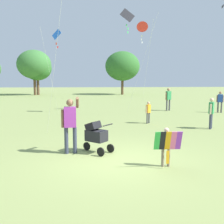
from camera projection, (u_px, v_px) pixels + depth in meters
ground_plane at (116, 160)px, 7.75m from camera, size 120.00×120.00×0.00m
treeline_distant at (23, 66)px, 36.81m from camera, size 28.98×5.80×6.62m
child_with_butterfly_kite at (166, 143)px, 7.07m from camera, size 0.73×0.35×1.09m
person_adult_flyer at (70, 121)px, 8.29m from camera, size 0.57×0.55×1.84m
stroller at (96, 134)px, 8.48m from camera, size 1.02×0.92×1.03m
kite_orange_delta at (56, 37)px, 16.68m from camera, size 0.73×3.79×5.61m
kite_green_novelty at (142, 27)px, 18.43m from camera, size 0.87×3.88×6.36m
kite_blue_high at (128, 19)px, 16.77m from camera, size 2.08×2.13×6.91m
person_red_shirt at (220, 100)px, 18.16m from camera, size 0.45×0.30×1.49m
person_sitting_far at (148, 111)px, 13.88m from camera, size 0.29×0.29×1.17m
person_couple_left at (168, 97)px, 19.22m from camera, size 0.49×0.36×1.67m
person_back_turned at (211, 111)px, 12.38m from camera, size 0.34×0.40×1.48m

